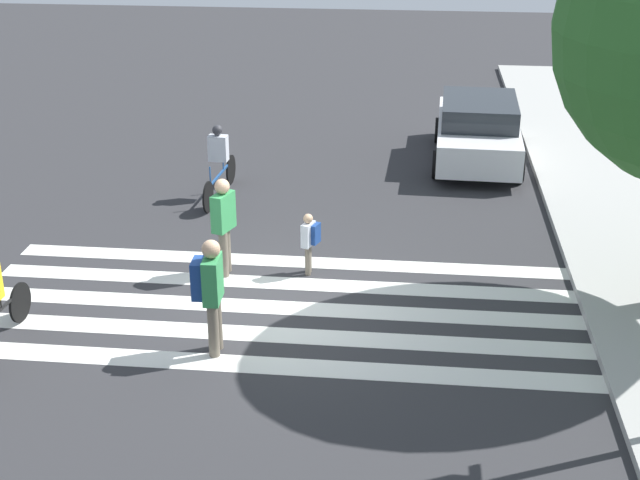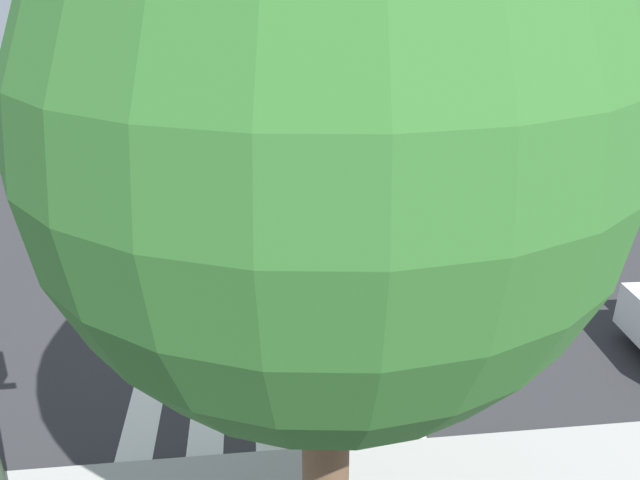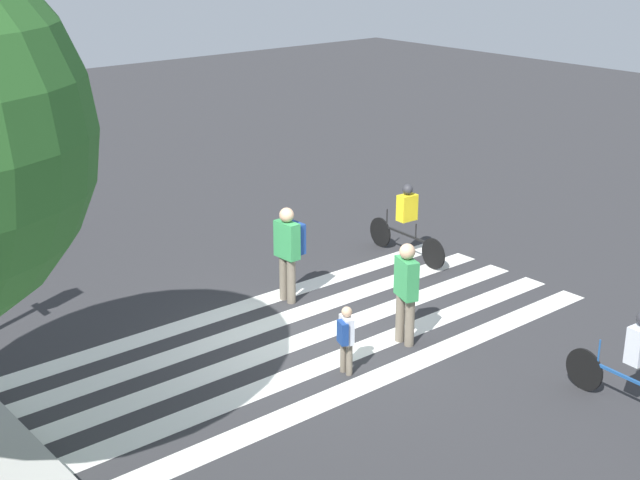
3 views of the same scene
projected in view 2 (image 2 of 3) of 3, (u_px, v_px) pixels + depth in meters
name	position (u px, v px, depth m)	size (l,w,h in m)	color
ground_plane	(264.00, 278.00, 12.49)	(60.00, 60.00, 0.00)	#2D2D30
crosswalk_stripes	(264.00, 278.00, 12.49)	(4.06, 10.00, 0.01)	silver
street_tree	(327.00, 141.00, 4.89)	(4.66, 4.66, 6.86)	brown
pedestrian_adult_yellow_jacket	(187.00, 220.00, 12.53)	(0.51, 0.43, 1.82)	#6B6051
pedestrian_adult_tall_backpack	(334.00, 255.00, 11.96)	(0.34, 0.33, 1.13)	#6B6051
pedestrian_adult_blue_shirt	(317.00, 211.00, 13.14)	(0.54, 0.37, 1.77)	#6B6051
cyclist_mid_street	(473.00, 196.00, 14.38)	(2.42, 0.42, 1.61)	black
cyclist_far_lane	(190.00, 178.00, 15.58)	(2.32, 0.41, 1.60)	black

